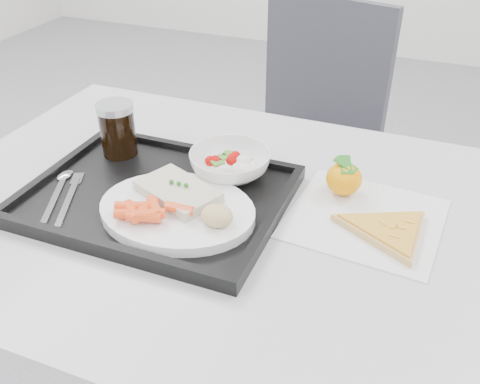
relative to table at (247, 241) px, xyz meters
name	(u,v)px	position (x,y,z in m)	size (l,w,h in m)	color
table	(247,241)	(0.00, 0.00, 0.00)	(1.20, 0.80, 0.75)	#A7A6A9
chair	(312,136)	(-0.07, 0.73, -0.15)	(0.52, 0.52, 0.93)	#35363D
tray	(157,197)	(-0.16, -0.03, 0.08)	(0.45, 0.35, 0.03)	black
dinner_plate	(177,211)	(-0.10, -0.07, 0.09)	(0.27, 0.27, 0.02)	white
fish_fillet	(178,191)	(-0.11, -0.04, 0.11)	(0.16, 0.13, 0.03)	beige
bread_roll	(217,216)	(-0.02, -0.09, 0.12)	(0.07, 0.06, 0.03)	tan
salad_bowl	(230,164)	(-0.07, 0.08, 0.11)	(0.15, 0.15, 0.05)	white
cola_glass	(117,128)	(-0.30, 0.08, 0.14)	(0.07, 0.07, 0.11)	black
cutlery	(64,189)	(-0.32, -0.08, 0.08)	(0.12, 0.16, 0.01)	silver
napkin	(365,219)	(0.20, 0.05, 0.07)	(0.27, 0.26, 0.00)	silver
tangerine	(344,179)	(0.14, 0.11, 0.10)	(0.07, 0.07, 0.07)	#E2590D
pizza_slice	(388,230)	(0.24, 0.02, 0.08)	(0.20, 0.20, 0.02)	#E3A46F
carrot_pile	(145,211)	(-0.13, -0.12, 0.12)	(0.13, 0.07, 0.02)	#FE4E1C
salad_contents	(234,163)	(-0.05, 0.07, 0.12)	(0.10, 0.06, 0.02)	#AA0604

